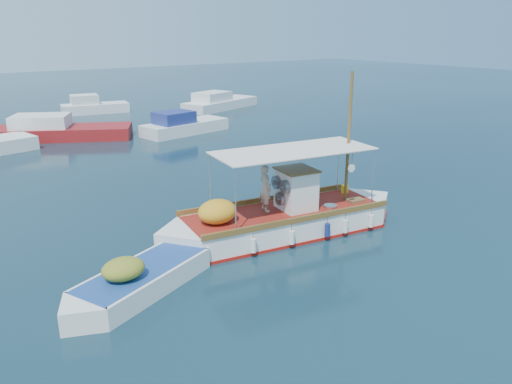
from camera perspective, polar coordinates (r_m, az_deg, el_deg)
ground at (r=18.55m, az=3.07°, el=-3.72°), size 160.00×160.00×0.00m
fishing_caique at (r=17.58m, az=3.07°, el=-3.21°), size 9.26×3.55×5.71m
dinghy at (r=14.35m, az=-12.88°, el=-9.76°), size 5.14×3.02×1.36m
bg_boat_n at (r=35.54m, az=-21.64°, el=6.45°), size 9.01×6.52×1.80m
bg_boat_ne at (r=35.18m, az=-8.35°, el=7.43°), size 6.49×3.31×1.80m
bg_boat_e at (r=46.14m, az=-4.26°, el=10.07°), size 8.30×5.05×1.80m
bg_boat_far_n at (r=45.83m, az=-18.12°, el=9.18°), size 5.76×2.92×1.80m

